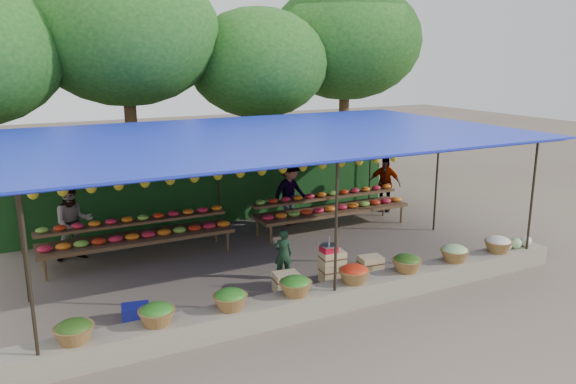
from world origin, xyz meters
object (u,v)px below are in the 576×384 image
weighing_scale (329,248)px  blue_crate_front (136,313)px  crate_counter (331,274)px  vendor_seated (283,254)px

weighing_scale → blue_crate_front: weighing_scale is taller
crate_counter → vendor_seated: vendor_seated is taller
weighing_scale → vendor_seated: (-0.52, 0.91, -0.33)m
vendor_seated → blue_crate_front: 3.15m
weighing_scale → blue_crate_front: (-3.61, 0.39, -0.71)m
crate_counter → blue_crate_front: 3.69m
crate_counter → vendor_seated: (-0.58, 0.91, 0.20)m
crate_counter → weighing_scale: weighing_scale is taller
crate_counter → blue_crate_front: crate_counter is taller
vendor_seated → weighing_scale: bearing=135.5°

